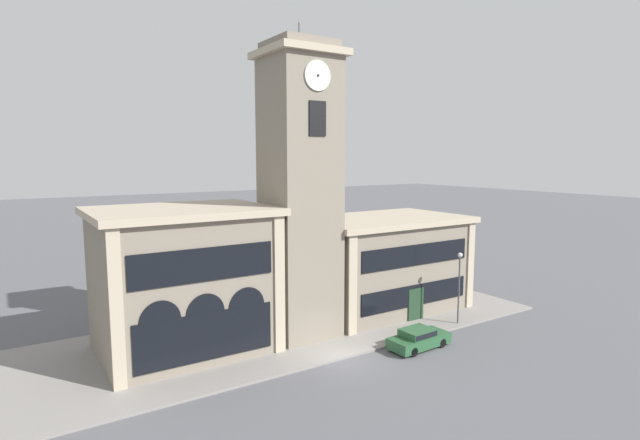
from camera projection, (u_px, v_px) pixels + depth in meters
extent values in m
plane|color=#56565B|center=(343.00, 360.00, 31.08)|extent=(300.00, 300.00, 0.00)
cube|color=gray|center=(292.00, 329.00, 36.46)|extent=(38.64, 12.93, 0.15)
cube|color=gray|center=(300.00, 201.00, 34.23)|extent=(4.43, 4.43, 19.10)
cube|color=tan|center=(299.00, 54.00, 33.00)|extent=(5.13, 5.13, 0.45)
cube|color=gray|center=(299.00, 46.00, 32.94)|extent=(4.07, 4.07, 0.60)
cylinder|color=#4C4C51|center=(299.00, 32.00, 32.82)|extent=(0.10, 0.10, 1.20)
cylinder|color=silver|center=(318.00, 76.00, 31.33)|extent=(1.91, 0.10, 1.91)
cylinder|color=black|center=(318.00, 75.00, 31.27)|extent=(0.15, 0.04, 0.15)
cylinder|color=silver|center=(328.00, 83.00, 34.43)|extent=(0.10, 1.91, 1.91)
cylinder|color=black|center=(328.00, 83.00, 34.47)|extent=(0.04, 0.15, 0.15)
cube|color=black|center=(318.00, 118.00, 31.67)|extent=(1.24, 0.10, 2.20)
cube|color=gray|center=(184.00, 283.00, 32.17)|extent=(10.42, 7.92, 8.93)
cube|color=tan|center=(181.00, 211.00, 31.58)|extent=(11.12, 8.62, 0.45)
cube|color=tan|center=(117.00, 312.00, 26.20)|extent=(0.70, 0.16, 8.93)
cube|color=tan|center=(280.00, 286.00, 31.43)|extent=(0.70, 0.16, 8.93)
cube|color=black|center=(204.00, 265.00, 28.59)|extent=(8.54, 0.10, 1.97)
cube|color=black|center=(207.00, 336.00, 29.13)|extent=(8.33, 0.10, 2.86)
cylinder|color=black|center=(161.00, 321.00, 27.54)|extent=(2.29, 0.06, 2.29)
cylinder|color=black|center=(206.00, 313.00, 28.94)|extent=(2.29, 0.06, 2.29)
cylinder|color=black|center=(247.00, 306.00, 30.34)|extent=(2.29, 0.06, 2.29)
cube|color=gray|center=(382.00, 266.00, 41.23)|extent=(12.81, 7.92, 7.24)
cube|color=tan|center=(383.00, 220.00, 40.75)|extent=(13.51, 8.62, 0.45)
cube|color=tan|center=(353.00, 287.00, 34.62)|extent=(0.70, 0.16, 7.24)
cube|color=tan|center=(470.00, 266.00, 41.14)|extent=(0.70, 0.16, 7.24)
cube|color=black|center=(417.00, 255.00, 37.70)|extent=(10.50, 0.10, 1.59)
cube|color=#1E3823|center=(416.00, 305.00, 38.18)|extent=(1.50, 0.12, 2.61)
cube|color=black|center=(416.00, 295.00, 38.09)|extent=(10.50, 0.10, 1.62)
cube|color=#285633|center=(419.00, 340.00, 32.95)|extent=(4.42, 2.01, 0.71)
cube|color=#285633|center=(417.00, 332.00, 32.77)|extent=(2.15, 1.73, 0.46)
cube|color=black|center=(417.00, 332.00, 32.77)|extent=(2.07, 1.76, 0.35)
cylinder|color=black|center=(424.00, 336.00, 34.39)|extent=(0.61, 0.25, 0.60)
cylinder|color=black|center=(442.00, 343.00, 33.11)|extent=(0.61, 0.25, 0.60)
cylinder|color=black|center=(396.00, 344.00, 32.84)|extent=(0.61, 0.25, 0.60)
cylinder|color=black|center=(413.00, 352.00, 31.56)|extent=(0.61, 0.25, 0.60)
cylinder|color=#4C4C51|center=(459.00, 291.00, 37.18)|extent=(0.12, 0.12, 5.03)
sphere|color=silver|center=(460.00, 255.00, 36.84)|extent=(0.36, 0.36, 0.36)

